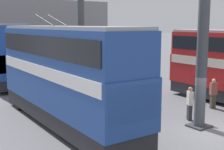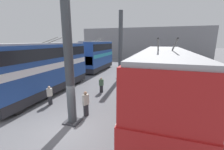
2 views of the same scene
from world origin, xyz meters
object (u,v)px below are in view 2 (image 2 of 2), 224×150
person_aisle_midway (101,85)px  person_by_right_row (50,95)px  bus_left_far (162,86)px  bus_right_far (98,54)px  oil_drum (140,80)px  bus_right_mid (46,66)px  person_aisle_foreground (86,103)px  person_by_left_row (131,103)px

person_aisle_midway → person_by_right_row: person_by_right_row is taller
bus_left_far → person_aisle_midway: (4.88, 5.71, -1.83)m
bus_left_far → bus_right_far: (15.67, 10.70, 0.24)m
bus_left_far → person_aisle_midway: 7.73m
person_by_right_row → bus_right_far: bearing=138.0°
oil_drum → person_by_right_row: bearing=143.9°
bus_right_mid → bus_right_far: size_ratio=1.25×
person_by_right_row → oil_drum: size_ratio=1.68×
person_aisle_foreground → person_aisle_midway: 4.96m
person_by_right_row → bus_left_far: bearing=34.6°
oil_drum → person_aisle_midway: bearing=143.4°
bus_right_mid → person_aisle_midway: bearing=-69.3°
bus_left_far → person_by_left_row: (0.82, 1.94, -1.68)m
bus_right_far → oil_drum: (-6.27, -8.35, -2.42)m
bus_right_mid → oil_drum: 10.79m
bus_right_mid → person_by_left_row: size_ratio=6.26×
oil_drum → bus_right_far: bearing=53.1°
person_aisle_foreground → person_aisle_midway: person_aisle_foreground is taller
bus_right_far → person_by_right_row: bearing=-172.0°
bus_left_far → person_aisle_foreground: bearing=90.1°
bus_right_far → person_aisle_foreground: bearing=-159.7°
person_by_left_row → oil_drum: bearing=23.4°
person_by_left_row → person_by_right_row: 6.68m
bus_right_mid → oil_drum: bus_right_mid is taller
person_by_left_row → person_by_right_row: (-0.02, 6.68, -0.14)m
person_aisle_midway → person_by_right_row: size_ratio=0.99×
bus_left_far → person_by_right_row: bearing=84.7°
bus_right_mid → bus_right_far: 12.68m
bus_right_mid → person_by_right_row: 3.61m
person_aisle_foreground → person_aisle_midway: (4.89, 0.80, -0.14)m
person_by_right_row → person_aisle_midway: bearing=94.5°
person_aisle_midway → oil_drum: bearing=-78.9°
person_by_left_row → person_aisle_midway: person_by_left_row is taller
person_aisle_midway → person_aisle_foreground: bearing=147.0°
bus_right_mid → person_by_left_row: bearing=-103.9°
person_aisle_midway → person_by_left_row: bearing=-179.4°
bus_right_mid → person_aisle_foreground: (-3.00, -5.80, -1.86)m
oil_drum → bus_right_mid: bearing=127.5°
person_aisle_midway → bus_right_mid: bearing=68.4°
person_by_left_row → person_by_right_row: bearing=110.7°
bus_right_mid → person_by_right_row: size_ratio=7.16×
bus_right_mid → person_aisle_midway: bus_right_mid is taller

